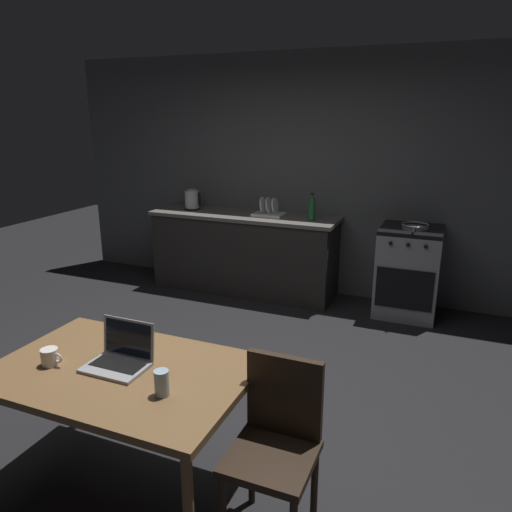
% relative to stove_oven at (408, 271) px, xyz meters
% --- Properties ---
extents(ground_plane, '(12.00, 12.00, 0.00)m').
position_rel_stove_oven_xyz_m(ground_plane, '(-1.26, -2.19, -0.46)').
color(ground_plane, black).
extents(back_wall, '(6.40, 0.10, 2.66)m').
position_rel_stove_oven_xyz_m(back_wall, '(-0.96, 0.35, 0.87)').
color(back_wall, '#4F5153').
rests_on(back_wall, ground_plane).
extents(kitchen_counter, '(2.16, 0.64, 0.91)m').
position_rel_stove_oven_xyz_m(kitchen_counter, '(-1.83, 0.00, 0.00)').
color(kitchen_counter, '#282623').
rests_on(kitchen_counter, ground_plane).
extents(stove_oven, '(0.60, 0.62, 0.91)m').
position_rel_stove_oven_xyz_m(stove_oven, '(0.00, 0.00, 0.00)').
color(stove_oven, gray).
rests_on(stove_oven, ground_plane).
extents(dining_table, '(1.34, 0.88, 0.73)m').
position_rel_stove_oven_xyz_m(dining_table, '(-1.15, -3.12, 0.20)').
color(dining_table, brown).
rests_on(dining_table, ground_plane).
extents(chair, '(0.40, 0.40, 0.90)m').
position_rel_stove_oven_xyz_m(chair, '(-0.30, -3.07, 0.06)').
color(chair, '#2D2116').
rests_on(chair, ground_plane).
extents(laptop, '(0.32, 0.25, 0.23)m').
position_rel_stove_oven_xyz_m(laptop, '(-1.17, -3.10, 0.32)').
color(laptop, '#99999E').
rests_on(laptop, dining_table).
extents(electric_kettle, '(0.20, 0.18, 0.24)m').
position_rel_stove_oven_xyz_m(electric_kettle, '(-2.50, 0.00, 0.57)').
color(electric_kettle, black).
rests_on(electric_kettle, kitchen_counter).
extents(bottle, '(0.07, 0.07, 0.29)m').
position_rel_stove_oven_xyz_m(bottle, '(-1.02, -0.05, 0.60)').
color(bottle, '#19592D').
rests_on(bottle, kitchen_counter).
extents(frying_pan, '(0.27, 0.44, 0.05)m').
position_rel_stove_oven_xyz_m(frying_pan, '(0.03, -0.03, 0.48)').
color(frying_pan, gray).
rests_on(frying_pan, stove_oven).
extents(coffee_mug, '(0.13, 0.09, 0.09)m').
position_rel_stove_oven_xyz_m(coffee_mug, '(-1.51, -3.23, 0.32)').
color(coffee_mug, silver).
rests_on(coffee_mug, dining_table).
extents(drinking_glass, '(0.07, 0.07, 0.13)m').
position_rel_stove_oven_xyz_m(drinking_glass, '(-0.81, -3.25, 0.33)').
color(drinking_glass, '#99B7C6').
rests_on(drinking_glass, dining_table).
extents(dish_rack, '(0.34, 0.26, 0.21)m').
position_rel_stove_oven_xyz_m(dish_rack, '(-1.53, 0.00, 0.50)').
color(dish_rack, silver).
rests_on(dish_rack, kitchen_counter).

